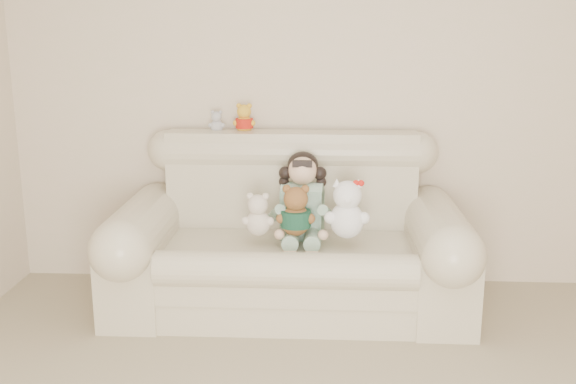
% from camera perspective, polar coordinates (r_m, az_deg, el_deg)
% --- Properties ---
extents(wall_back, '(4.50, 0.00, 4.50)m').
position_cam_1_polar(wall_back, '(4.28, 6.12, 9.05)').
color(wall_back, beige).
rests_on(wall_back, ground).
extents(sofa, '(2.10, 0.95, 1.03)m').
position_cam_1_polar(sofa, '(3.92, 0.07, -2.99)').
color(sofa, beige).
rests_on(sofa, floor).
extents(seated_child, '(0.37, 0.43, 0.53)m').
position_cam_1_polar(seated_child, '(3.95, 1.25, -0.28)').
color(seated_child, '#30784F').
rests_on(seated_child, sofa).
extents(brown_teddy, '(0.27, 0.24, 0.35)m').
position_cam_1_polar(brown_teddy, '(3.77, 0.68, -1.18)').
color(brown_teddy, brown).
rests_on(brown_teddy, sofa).
extents(white_cat, '(0.31, 0.28, 0.40)m').
position_cam_1_polar(white_cat, '(3.74, 5.10, -0.93)').
color(white_cat, white).
rests_on(white_cat, sofa).
extents(cream_teddy, '(0.21, 0.18, 0.29)m').
position_cam_1_polar(cream_teddy, '(3.78, -2.59, -1.58)').
color(cream_teddy, white).
rests_on(cream_teddy, sofa).
extents(yellow_mini_bear, '(0.16, 0.13, 0.22)m').
position_cam_1_polar(yellow_mini_bear, '(4.20, -3.78, 6.56)').
color(yellow_mini_bear, yellow).
rests_on(yellow_mini_bear, sofa).
extents(grey_mini_plush, '(0.13, 0.12, 0.17)m').
position_cam_1_polar(grey_mini_plush, '(4.23, -6.13, 6.19)').
color(grey_mini_plush, silver).
rests_on(grey_mini_plush, sofa).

